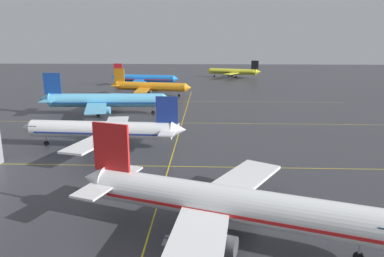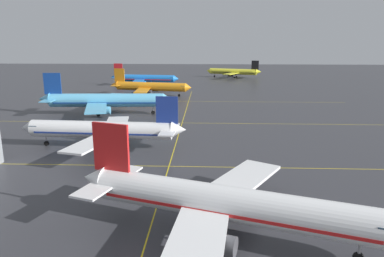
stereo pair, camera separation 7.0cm
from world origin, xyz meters
TOP-DOWN VIEW (x-y plane):
  - airliner_front_gate at (9.49, 9.14)m, footprint 40.21×34.39m
  - airliner_second_row at (-15.52, 45.51)m, footprint 36.97×31.87m
  - airliner_third_row at (-24.70, 80.53)m, footprint 41.56×35.83m
  - airliner_far_left_stand at (-16.65, 119.06)m, footprint 34.71×29.55m
  - airliner_far_right_stand at (-24.36, 150.11)m, footprint 34.63×29.65m
  - airliner_distant_taxiway at (22.42, 189.49)m, footprint 32.38×27.66m
  - taxiway_markings at (0.00, 51.80)m, footprint 115.97×157.80m

SIDE VIEW (x-z plane):
  - taxiway_markings at x=0.00m, z-range 0.00..0.01m
  - airliner_distant_taxiway at x=22.42m, z-range -1.63..8.65m
  - airliner_far_right_stand at x=-24.36m, z-range -1.71..9.06m
  - airliner_far_left_stand at x=-16.65m, z-range -1.72..9.11m
  - airliner_second_row at x=-15.52m, z-range -1.82..9.68m
  - airliner_front_gate at x=9.49m, z-range -2.03..10.80m
  - airliner_third_row at x=-24.70m, z-range -2.05..10.88m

